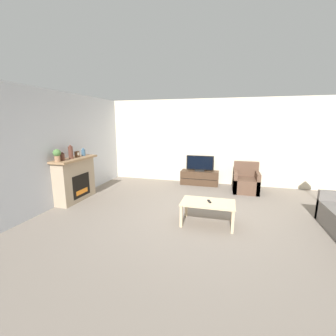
{
  "coord_description": "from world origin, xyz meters",
  "views": [
    {
      "loc": [
        0.56,
        -4.33,
        1.98
      ],
      "look_at": [
        -0.89,
        0.99,
        0.85
      ],
      "focal_mm": 24.0,
      "sensor_mm": 36.0,
      "label": 1
    }
  ],
  "objects_px": {
    "mantel_vase_left": "(62,157)",
    "armchair": "(246,182)",
    "mantel_vase_right": "(83,152)",
    "remote": "(209,201)",
    "potted_plant": "(57,155)",
    "fireplace": "(75,179)",
    "tv_stand": "(200,178)",
    "mantel_vase_centre_left": "(71,152)",
    "mantel_clock": "(77,154)",
    "coffee_table": "(208,205)",
    "tv": "(200,164)"
  },
  "relations": [
    {
      "from": "mantel_clock",
      "to": "armchair",
      "type": "xyz_separation_m",
      "value": [
        4.25,
        1.8,
        -0.9
      ]
    },
    {
      "from": "potted_plant",
      "to": "armchair",
      "type": "distance_m",
      "value": 5.02
    },
    {
      "from": "tv_stand",
      "to": "armchair",
      "type": "height_order",
      "value": "armchair"
    },
    {
      "from": "mantel_vase_left",
      "to": "tv_stand",
      "type": "distance_m",
      "value": 4.05
    },
    {
      "from": "mantel_vase_left",
      "to": "mantel_vase_centre_left",
      "type": "distance_m",
      "value": 0.3
    },
    {
      "from": "mantel_vase_left",
      "to": "mantel_vase_centre_left",
      "type": "bearing_deg",
      "value": 90.0
    },
    {
      "from": "armchair",
      "to": "remote",
      "type": "xyz_separation_m",
      "value": [
        -0.84,
        -2.44,
        0.19
      ]
    },
    {
      "from": "mantel_vase_centre_left",
      "to": "mantel_vase_right",
      "type": "relative_size",
      "value": 1.65
    },
    {
      "from": "tv",
      "to": "potted_plant",
      "type": "bearing_deg",
      "value": -134.9
    },
    {
      "from": "fireplace",
      "to": "coffee_table",
      "type": "height_order",
      "value": "fireplace"
    },
    {
      "from": "fireplace",
      "to": "mantel_vase_centre_left",
      "type": "distance_m",
      "value": 0.71
    },
    {
      "from": "mantel_vase_left",
      "to": "mantel_clock",
      "type": "bearing_deg",
      "value": 89.92
    },
    {
      "from": "armchair",
      "to": "tv",
      "type": "bearing_deg",
      "value": 164.56
    },
    {
      "from": "mantel_clock",
      "to": "potted_plant",
      "type": "distance_m",
      "value": 0.69
    },
    {
      "from": "mantel_vase_left",
      "to": "potted_plant",
      "type": "bearing_deg",
      "value": -90.0
    },
    {
      "from": "coffee_table",
      "to": "potted_plant",
      "type": "bearing_deg",
      "value": -179.53
    },
    {
      "from": "fireplace",
      "to": "mantel_vase_right",
      "type": "height_order",
      "value": "mantel_vase_right"
    },
    {
      "from": "fireplace",
      "to": "mantel_vase_right",
      "type": "relative_size",
      "value": 6.38
    },
    {
      "from": "potted_plant",
      "to": "armchair",
      "type": "height_order",
      "value": "potted_plant"
    },
    {
      "from": "mantel_clock",
      "to": "remote",
      "type": "distance_m",
      "value": 3.54
    },
    {
      "from": "fireplace",
      "to": "coffee_table",
      "type": "xyz_separation_m",
      "value": [
        3.4,
        -0.53,
        -0.16
      ]
    },
    {
      "from": "potted_plant",
      "to": "tv",
      "type": "bearing_deg",
      "value": 45.1
    },
    {
      "from": "tv_stand",
      "to": "mantel_clock",
      "type": "bearing_deg",
      "value": -142.6
    },
    {
      "from": "mantel_vase_centre_left",
      "to": "remote",
      "type": "relative_size",
      "value": 2.18
    },
    {
      "from": "mantel_vase_left",
      "to": "armchair",
      "type": "height_order",
      "value": "mantel_vase_left"
    },
    {
      "from": "tv_stand",
      "to": "coffee_table",
      "type": "xyz_separation_m",
      "value": [
        0.53,
        -2.84,
        0.18
      ]
    },
    {
      "from": "mantel_vase_right",
      "to": "fireplace",
      "type": "bearing_deg",
      "value": -92.45
    },
    {
      "from": "mantel_vase_centre_left",
      "to": "armchair",
      "type": "relative_size",
      "value": 0.4
    },
    {
      "from": "mantel_vase_left",
      "to": "armchair",
      "type": "relative_size",
      "value": 0.24
    },
    {
      "from": "tv",
      "to": "coffee_table",
      "type": "relative_size",
      "value": 0.84
    },
    {
      "from": "fireplace",
      "to": "coffee_table",
      "type": "bearing_deg",
      "value": -8.81
    },
    {
      "from": "mantel_vase_right",
      "to": "tv",
      "type": "height_order",
      "value": "mantel_vase_right"
    },
    {
      "from": "mantel_vase_right",
      "to": "mantel_clock",
      "type": "bearing_deg",
      "value": -89.83
    },
    {
      "from": "mantel_vase_centre_left",
      "to": "armchair",
      "type": "height_order",
      "value": "mantel_vase_centre_left"
    },
    {
      "from": "mantel_vase_left",
      "to": "tv",
      "type": "relative_size",
      "value": 0.23
    },
    {
      "from": "mantel_vase_centre_left",
      "to": "tv",
      "type": "relative_size",
      "value": 0.39
    },
    {
      "from": "mantel_vase_left",
      "to": "mantel_clock",
      "type": "xyz_separation_m",
      "value": [
        0.0,
        0.52,
        -0.01
      ]
    },
    {
      "from": "fireplace",
      "to": "tv_stand",
      "type": "xyz_separation_m",
      "value": [
        2.87,
        2.32,
        -0.34
      ]
    },
    {
      "from": "coffee_table",
      "to": "remote",
      "type": "relative_size",
      "value": 6.66
    },
    {
      "from": "mantel_vase_left",
      "to": "armchair",
      "type": "xyz_separation_m",
      "value": [
        4.25,
        2.32,
        -0.91
      ]
    },
    {
      "from": "tv_stand",
      "to": "coffee_table",
      "type": "bearing_deg",
      "value": -79.45
    },
    {
      "from": "mantel_vase_right",
      "to": "remote",
      "type": "bearing_deg",
      "value": -14.77
    },
    {
      "from": "potted_plant",
      "to": "coffee_table",
      "type": "xyz_separation_m",
      "value": [
        3.39,
        0.03,
        -0.86
      ]
    },
    {
      "from": "mantel_vase_right",
      "to": "tv",
      "type": "relative_size",
      "value": 0.24
    },
    {
      "from": "tv",
      "to": "armchair",
      "type": "xyz_separation_m",
      "value": [
        1.39,
        -0.38,
        -0.4
      ]
    },
    {
      "from": "tv",
      "to": "remote",
      "type": "bearing_deg",
      "value": -78.93
    },
    {
      "from": "mantel_vase_centre_left",
      "to": "potted_plant",
      "type": "xyz_separation_m",
      "value": [
        -0.0,
        -0.46,
        0.0
      ]
    },
    {
      "from": "potted_plant",
      "to": "tv_stand",
      "type": "distance_m",
      "value": 4.18
    },
    {
      "from": "mantel_vase_left",
      "to": "remote",
      "type": "distance_m",
      "value": 3.49
    },
    {
      "from": "potted_plant",
      "to": "armchair",
      "type": "xyz_separation_m",
      "value": [
        4.25,
        2.48,
        -0.99
      ]
    }
  ]
}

